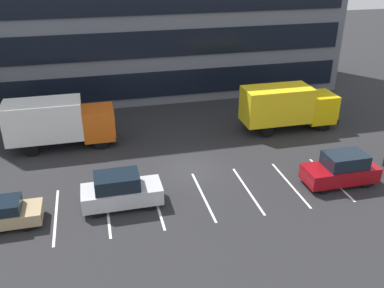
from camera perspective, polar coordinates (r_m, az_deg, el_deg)
name	(u,v)px	position (r m, az deg, el deg)	size (l,w,h in m)	color
ground_plane	(190,169)	(27.86, -0.28, -3.41)	(120.00, 120.00, 0.00)	#262628
lot_markings	(203,196)	(25.06, 1.53, -7.07)	(16.94, 5.40, 0.01)	silver
box_truck_yellow_all	(287,106)	(33.83, 12.84, 5.11)	(7.61, 2.52, 3.53)	yellow
box_truck_orange	(58,121)	(31.50, -17.68, 2.96)	(7.69, 2.54, 3.56)	#D85914
suv_silver	(121,191)	(24.06, -9.67, -6.26)	(4.49, 1.90, 2.03)	silver
suv_maroon	(341,169)	(27.38, 19.60, -3.26)	(4.52, 1.92, 2.04)	maroon
sedan_tan	(1,214)	(24.45, -24.47, -8.69)	(4.19, 1.75, 1.50)	tan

